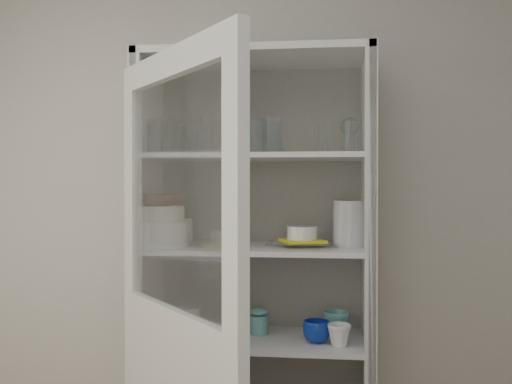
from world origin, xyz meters
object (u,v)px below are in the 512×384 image
Objects in this scene: plate_stack_back at (173,230)px; cream_bowl at (160,213)px; mug_teal at (336,324)px; mug_white at (339,335)px; plate_stack_front at (160,234)px; pantry_cabinet at (258,315)px; teal_jar at (259,323)px; cupboard_door at (176,375)px; terracotta_bowl at (160,200)px; goblet_3 at (349,135)px; yellow_trivet at (302,241)px; white_ramekin at (302,233)px; white_canister at (189,321)px; mug_blue at (317,332)px; measuring_cups at (193,332)px; grey_bowl_stack at (350,224)px; goblet_0 at (182,140)px; glass_platter at (302,244)px; goblet_1 at (239,137)px; goblet_2 at (252,139)px.

plate_stack_back is 0.23m from cream_bowl.
mug_teal reaches higher than mug_white.
pantry_cabinet is at bearing 19.19° from plate_stack_front.
teal_jar is at bearing -11.86° from plate_stack_back.
terracotta_bowl is at bearing 162.30° from cupboard_door.
yellow_trivet is at bearing -151.91° from goblet_3.
white_canister is at bearing 179.88° from white_ramekin.
mug_white is (0.09, -0.05, -0.00)m from mug_blue.
cupboard_door is (-0.22, -0.64, -0.07)m from pantry_cabinet.
terracotta_bowl is (-0.82, -0.19, -0.29)m from goblet_3.
plate_stack_back reaches higher than white_ramekin.
mug_teal is 0.34m from teal_jar.
measuring_cups is (0.14, 0.03, -0.58)m from terracotta_bowl.
grey_bowl_stack reaches higher than white_ramekin.
pantry_cabinet is 0.57m from plate_stack_front.
plate_stack_back is 1.63× the size of mug_teal.
goblet_0 is 0.34m from terracotta_bowl.
mug_blue is (0.68, 0.01, -0.56)m from terracotta_bowl.
yellow_trivet is at bearing -12.73° from teal_jar.
glass_platter is (0.56, -0.12, -0.47)m from goblet_0.
goblet_0 is 0.74m from glass_platter.
cupboard_door is 13.01× the size of goblet_0.
plate_stack_front is 1.47× the size of yellow_trivet.
mug_white is (0.16, -0.11, -0.36)m from glass_platter.
goblet_1 is 1.78× the size of mug_white.
white_ramekin reaches higher than mug_white.
glass_platter is 2.77× the size of mug_teal.
cream_bowl is (-0.32, -0.17, -0.34)m from goblet_1.
terracotta_bowl is at bearing -172.93° from yellow_trivet.
yellow_trivet reaches higher than white_canister.
cupboard_door is 18.22× the size of measuring_cups.
terracotta_bowl is at bearing -172.93° from glass_platter.
measuring_cups is (-0.48, -0.04, -0.39)m from glass_platter.
white_ramekin is 1.20× the size of measuring_cups.
goblet_1 is 0.06m from goblet_2.
mug_blue is (0.27, -0.13, -0.03)m from pantry_cabinet.
cupboard_door is 0.81m from glass_platter.
goblet_1 reaches higher than cream_bowl.
terracotta_bowl reaches higher than mug_blue.
goblet_0 reaches higher than plate_stack_front.
terracotta_bowl reaches higher than cream_bowl.
goblet_1 is at bearing 129.92° from cupboard_door.
cream_bowl reaches higher than mug_teal.
pantry_cabinet reaches higher than measuring_cups.
white_ramekin reaches higher than mug_blue.
cream_bowl is 0.65× the size of glass_platter.
goblet_1 is 0.94m from mug_teal.
grey_bowl_stack is 1.71× the size of mug_teal.
plate_stack_back is at bearing 167.87° from glass_platter.
measuring_cups is at bearing 12.95° from plate_stack_front.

